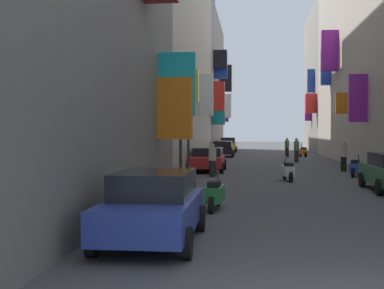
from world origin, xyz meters
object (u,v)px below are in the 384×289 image
scooter_orange (303,152)px  pedestrian_mid_street (296,150)px  traffic_light_near_corner (181,116)px  scooter_white (288,171)px  parked_car_yellow (228,145)px  scooter_blue (356,167)px  pedestrian_crossing (287,147)px  parked_car_black (223,148)px  scooter_green (215,194)px  parked_car_blue (153,205)px  traffic_light_far_corner (188,118)px  pedestrian_near_left (344,156)px  parked_car_red (208,159)px  pedestrian_near_right (212,160)px

scooter_orange → pedestrian_mid_street: pedestrian_mid_street is taller
traffic_light_near_corner → scooter_white: bearing=25.5°
scooter_white → scooter_orange: (2.86, 21.66, 0.00)m
parked_car_yellow → scooter_blue: 29.26m
pedestrian_crossing → parked_car_black: bearing=-178.7°
parked_car_black → scooter_green: bearing=-87.4°
parked_car_blue → pedestrian_mid_street: pedestrian_mid_street is taller
scooter_orange → traffic_light_near_corner: traffic_light_near_corner is taller
scooter_white → traffic_light_far_corner: 5.46m
pedestrian_near_left → parked_car_red: bearing=-174.6°
scooter_orange → traffic_light_far_corner: bearing=-110.3°
parked_car_black → scooter_orange: 6.99m
parked_car_red → parked_car_yellow: size_ratio=1.02×
pedestrian_near_left → pedestrian_near_right: 8.23m
scooter_green → pedestrian_mid_street: size_ratio=1.13×
scooter_blue → scooter_green: bearing=-118.6°
pedestrian_crossing → pedestrian_near_left: 15.86m
parked_car_blue → traffic_light_far_corner: size_ratio=0.93×
parked_car_blue → scooter_white: size_ratio=2.22×
parked_car_red → scooter_blue: (7.69, -2.50, -0.26)m
parked_car_blue → traffic_light_near_corner: traffic_light_near_corner is taller
parked_car_black → parked_car_red: parked_car_black is taller
parked_car_red → scooter_white: (4.11, -5.12, -0.26)m
parked_car_red → traffic_light_near_corner: (-0.57, -7.35, 2.22)m
parked_car_black → parked_car_red: size_ratio=1.05×
scooter_orange → pedestrian_near_right: size_ratio=1.09×
parked_car_red → pedestrian_mid_street: bearing=56.9°
scooter_green → pedestrian_crossing: 30.83m
scooter_white → scooter_orange: same height
pedestrian_near_left → pedestrian_near_right: bearing=-150.1°
scooter_white → parked_car_yellow: bearing=97.5°
parked_car_blue → scooter_orange: bearing=79.4°
scooter_blue → traffic_light_near_corner: size_ratio=0.43×
parked_car_blue → pedestrian_near_right: (0.13, 15.24, 0.07)m
parked_car_red → pedestrian_crossing: size_ratio=2.52×
pedestrian_crossing → pedestrian_mid_street: pedestrian_mid_street is taller
pedestrian_crossing → pedestrian_near_right: size_ratio=0.99×
parked_car_yellow → pedestrian_near_right: 29.13m
parked_car_yellow → traffic_light_near_corner: traffic_light_near_corner is taller
parked_car_red → scooter_blue: size_ratio=2.28×
scooter_blue → scooter_green: 13.20m
parked_car_yellow → traffic_light_far_corner: 29.87m
scooter_green → parked_car_blue: bearing=-102.3°
scooter_white → traffic_light_far_corner: (-4.74, 1.08, 2.48)m
parked_car_black → pedestrian_mid_street: bearing=-52.7°
parked_car_red → pedestrian_near_left: size_ratio=2.46×
parked_car_yellow → traffic_light_near_corner: bearing=-91.1°
scooter_white → pedestrian_near_right: size_ratio=1.08×
parked_car_red → pedestrian_crossing: 17.37m
pedestrian_near_left → traffic_light_near_corner: (-8.21, -8.08, 2.09)m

